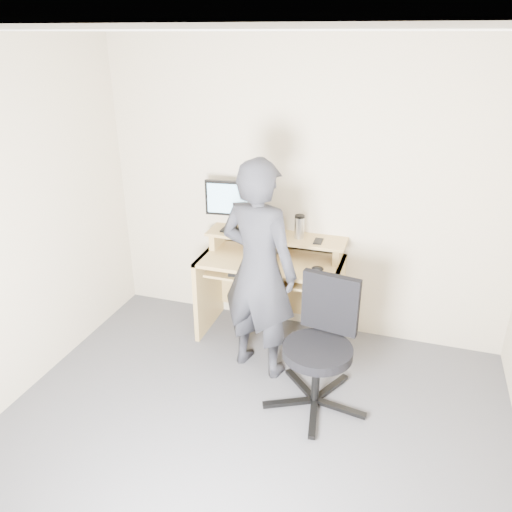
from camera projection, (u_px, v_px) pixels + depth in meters
The scene contains 14 objects.
ground at pixel (236, 459), 3.19m from camera, with size 3.50×3.50×0.00m, color #515156.
back_wall at pixel (304, 194), 4.20m from camera, with size 3.50×0.02×2.50m, color beige.
ceiling at pixel (227, 31), 2.16m from camera, with size 3.50×3.50×0.02m, color white.
desk at pixel (273, 277), 4.35m from camera, with size 1.20×0.60×0.91m.
monitor at pixel (233, 202), 4.24m from camera, with size 0.47×0.13×0.45m.
external_drive at pixel (270, 223), 4.25m from camera, with size 0.07×0.13×0.20m, color black.
travel_mug at pixel (299, 228), 4.17m from camera, with size 0.08×0.08×0.18m, color #B1B2B6.
smartphone at pixel (318, 241), 4.12m from camera, with size 0.07×0.13×0.01m, color black.
charger at pixel (244, 233), 4.27m from camera, with size 0.04×0.04×0.04m, color black.
headphones at pixel (256, 230), 4.35m from camera, with size 0.16×0.16×0.02m, color silver.
keyboard at pixel (256, 271), 4.18m from camera, with size 0.46×0.18×0.03m, color black.
mouse at pixel (318, 269), 3.98m from camera, with size 0.10×0.06×0.04m, color black.
office_chair at pixel (322, 340), 3.51m from camera, with size 0.74×0.74×0.94m.
person at pixel (259, 270), 3.74m from camera, with size 0.63×0.41×1.73m, color black.
Camera 1 is at (0.85, -2.22, 2.49)m, focal length 35.00 mm.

